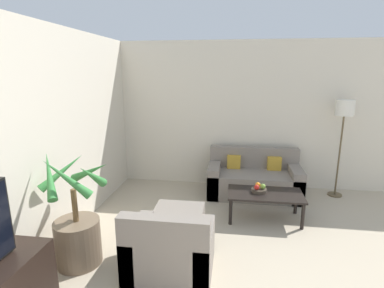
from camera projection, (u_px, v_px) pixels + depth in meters
wall_back at (282, 116)px, 5.47m from camera, size 7.60×0.06×2.70m
wall_left at (5, 157)px, 2.86m from camera, size 0.06×7.82×2.70m
potted_palm at (77, 230)px, 3.37m from camera, size 0.77×0.76×1.34m
sofa_loveseat at (254, 179)px, 5.32m from camera, size 1.60×0.78×0.80m
floor_lamp at (344, 115)px, 5.00m from camera, size 0.30×0.30×1.70m
coffee_table at (265, 196)px, 4.41m from camera, size 1.09×0.58×0.41m
fruit_bowl at (259, 190)px, 4.43m from camera, size 0.23×0.23×0.05m
apple_red at (257, 187)px, 4.38m from camera, size 0.08×0.08×0.08m
apple_green at (263, 186)px, 4.41m from camera, size 0.08×0.08×0.08m
orange_fruit at (258, 185)px, 4.47m from camera, size 0.08×0.08×0.08m
armchair at (170, 251)px, 3.23m from camera, size 0.90×0.79×0.80m
ottoman at (179, 221)px, 4.02m from camera, size 0.65×0.49×0.38m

